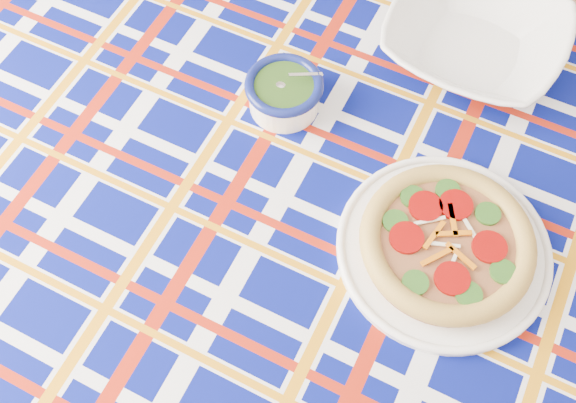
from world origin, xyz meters
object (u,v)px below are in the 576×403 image
(dining_table, at_px, (333,216))
(serving_bowl, at_px, (475,39))
(main_focaccia_plate, at_px, (447,242))
(pesto_bowl, at_px, (284,91))

(dining_table, xyz_separation_m, serving_bowl, (0.15, 0.36, 0.12))
(main_focaccia_plate, relative_size, pesto_bowl, 2.54)
(main_focaccia_plate, height_order, pesto_bowl, pesto_bowl)
(dining_table, relative_size, main_focaccia_plate, 5.62)
(dining_table, bearing_deg, main_focaccia_plate, -6.57)
(main_focaccia_plate, xyz_separation_m, pesto_bowl, (-0.32, 0.18, 0.01))
(main_focaccia_plate, distance_m, serving_bowl, 0.40)
(pesto_bowl, height_order, serving_bowl, pesto_bowl)
(main_focaccia_plate, xyz_separation_m, serving_bowl, (-0.04, 0.40, 0.01))
(serving_bowl, bearing_deg, main_focaccia_plate, -84.73)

